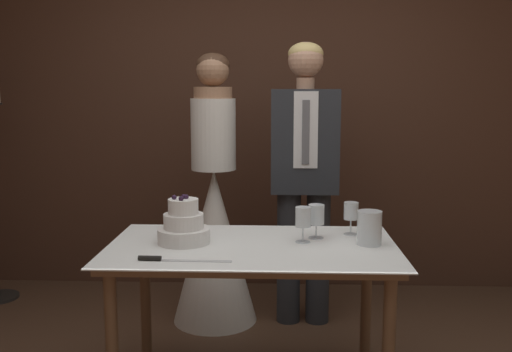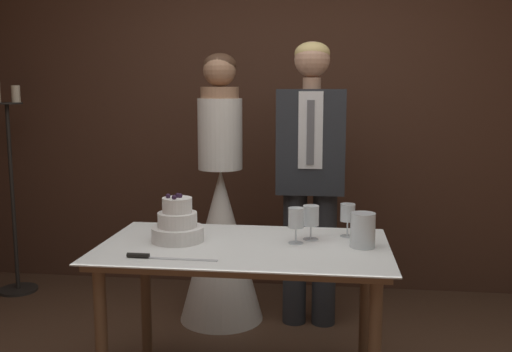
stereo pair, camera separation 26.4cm
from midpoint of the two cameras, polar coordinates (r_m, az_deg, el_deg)
name	(u,v)px [view 1 (the left image)]	position (r m, az deg, el deg)	size (l,w,h in m)	color
wall_back	(267,111)	(4.31, -0.65, 6.50)	(5.00, 0.12, 2.66)	#472B1E
cake_table	(252,263)	(2.75, -3.16, -8.70)	(1.37, 0.81, 0.75)	brown
tiered_cake	(184,226)	(2.79, -9.97, -4.97)	(0.25, 0.25, 0.24)	white
cake_knife	(166,259)	(2.53, -11.95, -8.18)	(0.41, 0.03, 0.02)	silver
wine_glass_near	(316,216)	(2.83, 3.40, -4.07)	(0.08, 0.08, 0.17)	silver
wine_glass_middle	(303,219)	(2.75, 1.99, -4.34)	(0.08, 0.08, 0.17)	silver
wine_glass_far	(351,212)	(2.91, 6.94, -3.60)	(0.07, 0.07, 0.17)	silver
hurricane_candle	(369,229)	(2.75, 8.58, -5.25)	(0.12, 0.12, 0.16)	silver
bride	(214,226)	(3.67, -6.26, -4.98)	(0.54, 0.54, 1.71)	white
groom	(304,167)	(3.56, 2.75, 0.85)	(0.42, 0.25, 1.77)	#282B30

